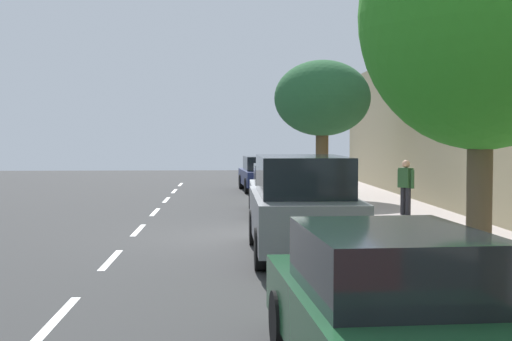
# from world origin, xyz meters

# --- Properties ---
(ground) EXTENTS (66.00, 66.00, 0.00)m
(ground) POSITION_xyz_m (0.00, 0.00, 0.00)
(ground) COLOR #363636
(sidewalk) EXTENTS (3.97, 41.25, 0.15)m
(sidewalk) POSITION_xyz_m (4.18, 0.00, 0.07)
(sidewalk) COLOR #B1A29B
(sidewalk) RESTS_ON ground
(curb_edge) EXTENTS (0.16, 41.25, 0.15)m
(curb_edge) POSITION_xyz_m (2.12, 0.00, 0.07)
(curb_edge) COLOR gray
(curb_edge) RESTS_ON ground
(lane_stripe_centre) EXTENTS (0.14, 40.00, 0.01)m
(lane_stripe_centre) POSITION_xyz_m (-2.78, -0.63, 0.00)
(lane_stripe_centre) COLOR white
(lane_stripe_centre) RESTS_ON ground
(lane_stripe_bike_edge) EXTENTS (0.12, 41.25, 0.01)m
(lane_stripe_bike_edge) POSITION_xyz_m (0.65, 0.00, 0.00)
(lane_stripe_bike_edge) COLOR white
(lane_stripe_bike_edge) RESTS_ON ground
(parked_sedan_green_second) EXTENTS (2.04, 4.50, 1.52)m
(parked_sedan_green_second) POSITION_xyz_m (0.93, -9.73, 0.75)
(parked_sedan_green_second) COLOR #1E512D
(parked_sedan_green_second) RESTS_ON ground
(parked_suv_grey_mid) EXTENTS (1.99, 4.71, 1.99)m
(parked_suv_grey_mid) POSITION_xyz_m (0.93, -2.44, 1.03)
(parked_suv_grey_mid) COLOR slate
(parked_suv_grey_mid) RESTS_ON ground
(parked_sedan_silver_far) EXTENTS (1.90, 4.43, 1.52)m
(parked_sedan_silver_far) POSITION_xyz_m (1.11, 5.13, 0.75)
(parked_sedan_silver_far) COLOR #B7BABF
(parked_sedan_silver_far) RESTS_ON ground
(parked_sedan_dark_blue_farthest) EXTENTS (2.05, 4.50, 1.52)m
(parked_sedan_dark_blue_farthest) POSITION_xyz_m (1.09, 14.04, 0.75)
(parked_sedan_dark_blue_farthest) COLOR navy
(parked_sedan_dark_blue_farthest) RESTS_ON ground
(bicycle_at_curb) EXTENTS (1.25, 1.33, 0.79)m
(bicycle_at_curb) POSITION_xyz_m (1.65, 9.70, 0.39)
(bicycle_at_curb) COLOR black
(bicycle_at_curb) RESTS_ON ground
(cyclist_with_backpack) EXTENTS (0.54, 0.55, 1.63)m
(cyclist_with_backpack) POSITION_xyz_m (1.87, 9.24, 0.99)
(cyclist_with_backpack) COLOR #C6B284
(cyclist_with_backpack) RESTS_ON ground
(street_tree_mid_block) EXTENTS (3.47, 3.47, 5.84)m
(street_tree_mid_block) POSITION_xyz_m (3.03, -6.33, 4.06)
(street_tree_mid_block) COLOR brown
(street_tree_mid_block) RESTS_ON sidewalk
(street_tree_far_end) EXTENTS (3.56, 3.56, 5.06)m
(street_tree_far_end) POSITION_xyz_m (3.03, 9.29, 3.77)
(street_tree_far_end) COLOR brown
(street_tree_far_end) RESTS_ON sidewalk
(pedestrian_on_phone) EXTENTS (0.39, 0.55, 1.56)m
(pedestrian_on_phone) POSITION_xyz_m (4.56, 3.26, 1.02)
(pedestrian_on_phone) COLOR black
(pedestrian_on_phone) RESTS_ON sidewalk
(fire_hydrant) EXTENTS (0.22, 0.22, 0.84)m
(fire_hydrant) POSITION_xyz_m (2.55, 6.70, 0.57)
(fire_hydrant) COLOR red
(fire_hydrant) RESTS_ON sidewalk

